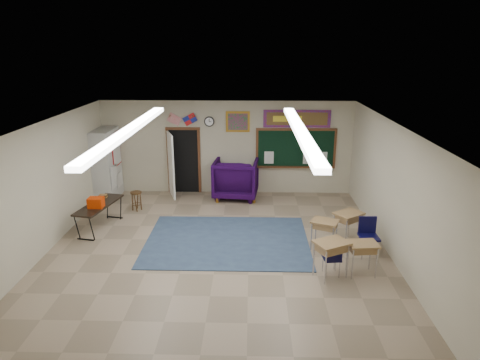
{
  "coord_description": "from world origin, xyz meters",
  "views": [
    {
      "loc": [
        0.78,
        -8.86,
        4.67
      ],
      "look_at": [
        0.5,
        1.5,
        1.37
      ],
      "focal_mm": 32.0,
      "sensor_mm": 36.0,
      "label": 1
    }
  ],
  "objects_px": {
    "student_desk_front_left": "(324,233)",
    "folding_table": "(100,215)",
    "wingback_armchair": "(236,178)",
    "wooden_stool": "(137,201)",
    "student_desk_front_right": "(348,226)"
  },
  "relations": [
    {
      "from": "student_desk_front_right",
      "to": "wooden_stool",
      "type": "relative_size",
      "value": 1.44
    },
    {
      "from": "wingback_armchair",
      "to": "wooden_stool",
      "type": "distance_m",
      "value": 3.15
    },
    {
      "from": "student_desk_front_left",
      "to": "wooden_stool",
      "type": "xyz_separation_m",
      "value": [
        -5.09,
        2.36,
        -0.11
      ]
    },
    {
      "from": "wooden_stool",
      "to": "student_desk_front_right",
      "type": "bearing_deg",
      "value": -19.17
    },
    {
      "from": "folding_table",
      "to": "wooden_stool",
      "type": "distance_m",
      "value": 1.47
    },
    {
      "from": "wingback_armchair",
      "to": "student_desk_front_left",
      "type": "distance_m",
      "value": 4.23
    },
    {
      "from": "folding_table",
      "to": "student_desk_front_left",
      "type": "bearing_deg",
      "value": 1.18
    },
    {
      "from": "student_desk_front_left",
      "to": "student_desk_front_right",
      "type": "relative_size",
      "value": 0.9
    },
    {
      "from": "folding_table",
      "to": "wooden_stool",
      "type": "relative_size",
      "value": 3.06
    },
    {
      "from": "student_desk_front_left",
      "to": "wooden_stool",
      "type": "height_order",
      "value": "student_desk_front_left"
    },
    {
      "from": "student_desk_front_left",
      "to": "folding_table",
      "type": "xyz_separation_m",
      "value": [
        -5.71,
        1.03,
        -0.03
      ]
    },
    {
      "from": "student_desk_front_left",
      "to": "folding_table",
      "type": "height_order",
      "value": "folding_table"
    },
    {
      "from": "folding_table",
      "to": "wingback_armchair",
      "type": "bearing_deg",
      "value": 47.65
    },
    {
      "from": "wingback_armchair",
      "to": "folding_table",
      "type": "height_order",
      "value": "wingback_armchair"
    },
    {
      "from": "folding_table",
      "to": "wooden_stool",
      "type": "height_order",
      "value": "folding_table"
    }
  ]
}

